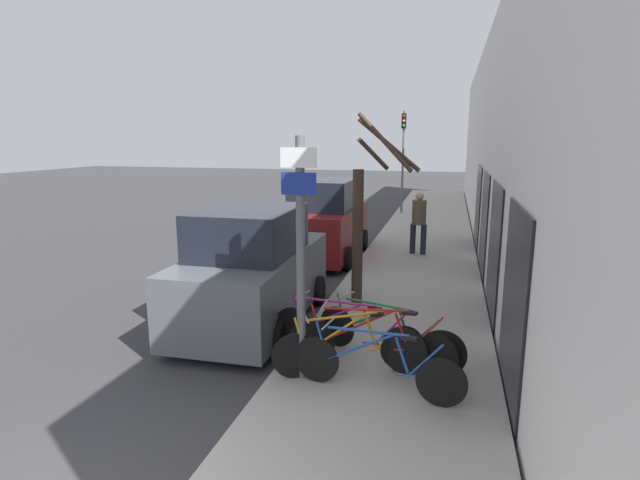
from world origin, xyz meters
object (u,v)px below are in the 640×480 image
object	(u,v)px
bicycle_4	(383,336)
bicycle_3	(346,335)
bicycle_1	(350,348)
traffic_light	(403,148)
pedestrian_near	(419,218)
bicycle_0	(376,366)
parked_car_0	(253,272)
bicycle_2	(375,344)
signpost	(301,254)
parked_car_1	(325,223)
street_tree	(362,221)

from	to	relation	value
bicycle_4	bicycle_3	bearing A→B (deg)	130.17
bicycle_1	bicycle_4	xyz separation A→B (m)	(0.41, 0.56, 0.00)
traffic_light	pedestrian_near	bearing A→B (deg)	-81.10
bicycle_0	bicycle_4	size ratio (longest dim) A/B	1.05
parked_car_0	pedestrian_near	bearing A→B (deg)	65.10
bicycle_2	traffic_light	bearing A→B (deg)	2.20
bicycle_3	pedestrian_near	distance (m)	7.59
bicycle_1	bicycle_2	size ratio (longest dim) A/B	0.79
bicycle_3	bicycle_4	bearing A→B (deg)	-60.97
bicycle_2	traffic_light	xyz separation A→B (m)	(-1.16, 15.84, 2.47)
bicycle_3	pedestrian_near	xyz separation A→B (m)	(0.58, 7.54, 0.64)
signpost	parked_car_0	world-z (taller)	signpost
bicycle_0	traffic_light	size ratio (longest dim) A/B	0.52
bicycle_4	parked_car_1	xyz separation A→B (m)	(-2.62, 6.82, 0.51)
bicycle_0	bicycle_3	size ratio (longest dim) A/B	0.94
bicycle_0	bicycle_4	xyz separation A→B (m)	(-0.04, 1.03, 0.01)
bicycle_0	bicycle_2	size ratio (longest dim) A/B	0.90
bicycle_3	parked_car_1	distance (m)	7.30
street_tree	pedestrian_near	bearing A→B (deg)	80.17
bicycle_1	bicycle_4	bearing A→B (deg)	-61.29
parked_car_0	street_tree	bearing A→B (deg)	33.21
street_tree	bicycle_0	bearing A→B (deg)	-76.93
parked_car_1	pedestrian_near	distance (m)	2.71
bicycle_3	parked_car_0	xyz separation A→B (m)	(-2.09, 1.48, 0.45)
parked_car_1	parked_car_0	bearing A→B (deg)	-90.39
bicycle_0	parked_car_1	world-z (taller)	parked_car_1
parked_car_1	street_tree	xyz separation A→B (m)	(1.82, -4.24, 0.80)
traffic_light	parked_car_0	bearing A→B (deg)	-95.71
parked_car_1	pedestrian_near	size ratio (longest dim) A/B	2.29
signpost	pedestrian_near	bearing A→B (deg)	82.47
bicycle_2	parked_car_1	size ratio (longest dim) A/B	0.62
bicycle_0	street_tree	size ratio (longest dim) A/B	0.61
pedestrian_near	bicycle_0	bearing A→B (deg)	99.02
bicycle_1	bicycle_4	distance (m)	0.69
bicycle_4	traffic_light	bearing A→B (deg)	28.22
bicycle_1	bicycle_2	bearing A→B (deg)	-87.43
bicycle_1	bicycle_4	size ratio (longest dim) A/B	0.92
bicycle_3	bicycle_4	xyz separation A→B (m)	(0.55, 0.16, -0.02)
bicycle_0	parked_car_1	xyz separation A→B (m)	(-2.66, 7.85, 0.52)
bicycle_2	parked_car_0	size ratio (longest dim) A/B	0.61
bicycle_1	bicycle_3	bearing A→B (deg)	-5.02
signpost	bicycle_4	distance (m)	1.94
bicycle_3	street_tree	world-z (taller)	street_tree
bicycle_3	bicycle_0	bearing A→B (deg)	-133.40
bicycle_2	bicycle_3	distance (m)	0.52
bicycle_0	street_tree	bearing A→B (deg)	21.18
signpost	traffic_light	bearing A→B (deg)	90.64
parked_car_0	traffic_light	world-z (taller)	traffic_light
signpost	bicycle_0	size ratio (longest dim) A/B	1.44
parked_car_1	pedestrian_near	bearing A→B (deg)	11.72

